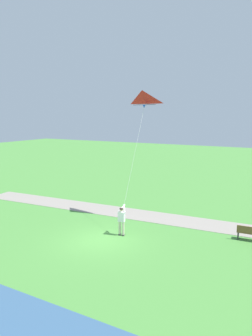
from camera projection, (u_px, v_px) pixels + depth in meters
The scene contains 5 objects.
ground_plane at pixel (100, 240), 18.04m from camera, with size 120.00×120.00×0.00m, color #4C8E3D.
walkway_path at pixel (167, 219), 21.76m from camera, with size 2.40×32.00×0.02m, color gray.
person_kite_flyer at pixel (122, 218), 18.63m from camera, with size 0.62×0.52×1.83m.
flying_kite at pixel (142, 99), 20.67m from camera, with size 3.55×1.94×6.95m.
park_bench_near_walkway at pixel (251, 232), 17.87m from camera, with size 0.53×1.52×0.88m.
Camera 1 is at (14.28, 9.54, 7.09)m, focal length 33.46 mm.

